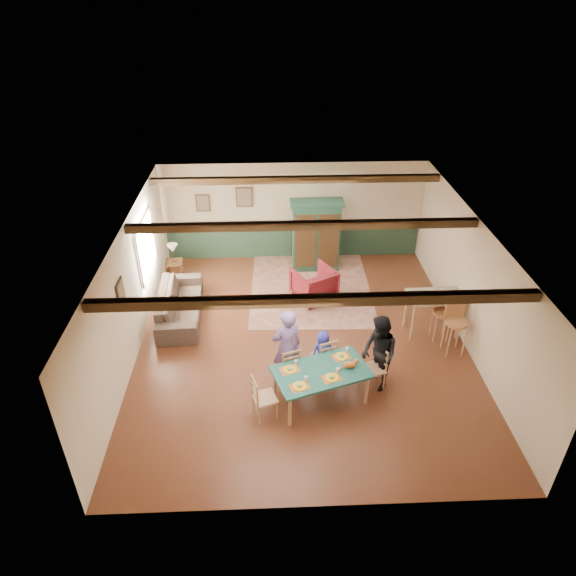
{
  "coord_description": "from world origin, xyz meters",
  "views": [
    {
      "loc": [
        -0.68,
        -8.81,
        6.89
      ],
      "look_at": [
        -0.3,
        0.42,
        1.15
      ],
      "focal_mm": 32.0,
      "sensor_mm": 36.0,
      "label": 1
    }
  ],
  "objects_px": {
    "dining_table": "(321,386)",
    "bar_stool_right": "(456,328)",
    "armchair": "(314,284)",
    "bar_stool_left": "(441,318)",
    "dining_chair_far_right": "(324,355)",
    "cat": "(350,364)",
    "table_lamp": "(173,253)",
    "sofa": "(180,304)",
    "person_woman": "(379,353)",
    "dining_chair_far_left": "(288,364)",
    "dining_chair_end_left": "(265,397)",
    "person_child": "(323,352)",
    "end_table": "(175,270)",
    "person_man": "(287,347)",
    "armoire": "(316,236)",
    "dining_chair_end_right": "(373,368)",
    "counter_table": "(433,314)"
  },
  "relations": [
    {
      "from": "dining_table",
      "to": "bar_stool_right",
      "type": "bearing_deg",
      "value": 24.25
    },
    {
      "from": "armchair",
      "to": "bar_stool_left",
      "type": "height_order",
      "value": "bar_stool_left"
    },
    {
      "from": "dining_chair_far_right",
      "to": "bar_stool_right",
      "type": "height_order",
      "value": "bar_stool_right"
    },
    {
      "from": "cat",
      "to": "bar_stool_left",
      "type": "relative_size",
      "value": 0.31
    },
    {
      "from": "armchair",
      "to": "table_lamp",
      "type": "xyz_separation_m",
      "value": [
        -3.51,
        1.09,
        0.35
      ]
    },
    {
      "from": "armchair",
      "to": "sofa",
      "type": "xyz_separation_m",
      "value": [
        -3.15,
        -0.61,
        -0.07
      ]
    },
    {
      "from": "person_woman",
      "to": "dining_chair_far_left",
      "type": "bearing_deg",
      "value": -113.57
    },
    {
      "from": "dining_chair_end_left",
      "to": "table_lamp",
      "type": "xyz_separation_m",
      "value": [
        -2.31,
        4.94,
        0.32
      ]
    },
    {
      "from": "person_woman",
      "to": "person_child",
      "type": "distance_m",
      "value": 1.15
    },
    {
      "from": "dining_chair_end_left",
      "to": "cat",
      "type": "height_order",
      "value": "dining_chair_end_left"
    },
    {
      "from": "dining_table",
      "to": "sofa",
      "type": "height_order",
      "value": "dining_table"
    },
    {
      "from": "end_table",
      "to": "dining_table",
      "type": "bearing_deg",
      "value": -54.0
    },
    {
      "from": "dining_chair_end_left",
      "to": "person_woman",
      "type": "relative_size",
      "value": 0.58
    },
    {
      "from": "bar_stool_right",
      "to": "person_man",
      "type": "bearing_deg",
      "value": -171.52
    },
    {
      "from": "bar_stool_left",
      "to": "bar_stool_right",
      "type": "relative_size",
      "value": 0.88
    },
    {
      "from": "person_man",
      "to": "table_lamp",
      "type": "bearing_deg",
      "value": -74.13
    },
    {
      "from": "person_man",
      "to": "person_child",
      "type": "distance_m",
      "value": 0.83
    },
    {
      "from": "armoire",
      "to": "table_lamp",
      "type": "bearing_deg",
      "value": -173.51
    },
    {
      "from": "dining_chair_end_right",
      "to": "end_table",
      "type": "xyz_separation_m",
      "value": [
        -4.37,
        4.25,
        -0.19
      ]
    },
    {
      "from": "dining_chair_far_right",
      "to": "person_man",
      "type": "height_order",
      "value": "person_man"
    },
    {
      "from": "dining_chair_end_right",
      "to": "cat",
      "type": "height_order",
      "value": "dining_chair_end_right"
    },
    {
      "from": "dining_chair_far_left",
      "to": "cat",
      "type": "height_order",
      "value": "dining_chair_far_left"
    },
    {
      "from": "dining_chair_end_left",
      "to": "person_man",
      "type": "xyz_separation_m",
      "value": [
        0.43,
        0.94,
        0.37
      ]
    },
    {
      "from": "dining_chair_far_right",
      "to": "person_woman",
      "type": "xyz_separation_m",
      "value": [
        0.98,
        -0.39,
        0.33
      ]
    },
    {
      "from": "dining_chair_end_right",
      "to": "bar_stool_right",
      "type": "relative_size",
      "value": 0.73
    },
    {
      "from": "dining_chair_far_left",
      "to": "sofa",
      "type": "bearing_deg",
      "value": -63.08
    },
    {
      "from": "dining_chair_end_left",
      "to": "table_lamp",
      "type": "bearing_deg",
      "value": 6.49
    },
    {
      "from": "dining_table",
      "to": "bar_stool_right",
      "type": "xyz_separation_m",
      "value": [
        2.91,
        1.31,
        0.26
      ]
    },
    {
      "from": "dining_chair_end_right",
      "to": "counter_table",
      "type": "bearing_deg",
      "value": 117.53
    },
    {
      "from": "cat",
      "to": "end_table",
      "type": "bearing_deg",
      "value": 111.97
    },
    {
      "from": "table_lamp",
      "to": "counter_table",
      "type": "xyz_separation_m",
      "value": [
        5.99,
        -2.57,
        -0.28
      ]
    },
    {
      "from": "dining_chair_far_right",
      "to": "armoire",
      "type": "bearing_deg",
      "value": -111.25
    },
    {
      "from": "armoire",
      "to": "cat",
      "type": "bearing_deg",
      "value": -88.45
    },
    {
      "from": "counter_table",
      "to": "bar_stool_left",
      "type": "xyz_separation_m",
      "value": [
        0.12,
        -0.22,
        0.05
      ]
    },
    {
      "from": "person_man",
      "to": "bar_stool_right",
      "type": "height_order",
      "value": "person_man"
    },
    {
      "from": "dining_chair_end_left",
      "to": "armchair",
      "type": "height_order",
      "value": "dining_chair_end_left"
    },
    {
      "from": "dining_chair_far_right",
      "to": "counter_table",
      "type": "bearing_deg",
      "value": -171.87
    },
    {
      "from": "dining_chair_end_left",
      "to": "dining_chair_far_right",
      "type": "bearing_deg",
      "value": -65.08
    },
    {
      "from": "dining_table",
      "to": "dining_chair_end_right",
      "type": "bearing_deg",
      "value": 18.54
    },
    {
      "from": "person_woman",
      "to": "armchair",
      "type": "xyz_separation_m",
      "value": [
        -0.95,
        3.13,
        -0.36
      ]
    },
    {
      "from": "dining_chair_far_right",
      "to": "table_lamp",
      "type": "relative_size",
      "value": 1.86
    },
    {
      "from": "dining_table",
      "to": "armchair",
      "type": "bearing_deg",
      "value": 87.2
    },
    {
      "from": "dining_chair_end_left",
      "to": "table_lamp",
      "type": "relative_size",
      "value": 1.86
    },
    {
      "from": "dining_chair_end_right",
      "to": "counter_table",
      "type": "xyz_separation_m",
      "value": [
        1.62,
        1.68,
        0.04
      ]
    },
    {
      "from": "dining_chair_far_right",
      "to": "bar_stool_right",
      "type": "bearing_deg",
      "value": 172.6
    },
    {
      "from": "dining_chair_end_left",
      "to": "counter_table",
      "type": "distance_m",
      "value": 4.38
    },
    {
      "from": "dining_chair_far_left",
      "to": "armchair",
      "type": "distance_m",
      "value": 3.07
    },
    {
      "from": "dining_chair_far_left",
      "to": "sofa",
      "type": "relative_size",
      "value": 0.38
    },
    {
      "from": "dining_chair_far_left",
      "to": "dining_chair_end_right",
      "type": "relative_size",
      "value": 1.0
    },
    {
      "from": "person_child",
      "to": "bar_stool_left",
      "type": "xyz_separation_m",
      "value": [
        2.65,
        0.97,
        0.07
      ]
    }
  ]
}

